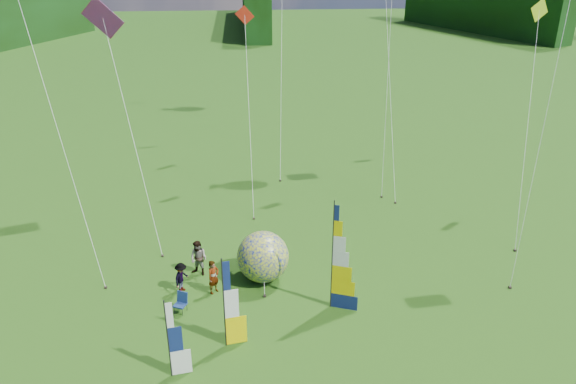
{
  "coord_description": "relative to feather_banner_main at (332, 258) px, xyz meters",
  "views": [
    {
      "loc": [
        -2.76,
        -17.03,
        15.28
      ],
      "look_at": [
        -1.0,
        4.0,
        5.5
      ],
      "focal_mm": 35.0,
      "sensor_mm": 36.0,
      "label": 1
    }
  ],
  "objects": [
    {
      "name": "small_kite_yellow",
      "position": [
        11.95,
        7.76,
        3.67
      ],
      "size": [
        8.92,
        11.31,
        12.45
      ],
      "primitive_type": null,
      "rotation": [
        0.0,
        0.0,
        0.41
      ],
      "color": "#E1F623",
      "rests_on": "ground"
    },
    {
      "name": "spectator_c",
      "position": [
        -6.73,
        1.77,
        -1.8
      ],
      "size": [
        0.74,
        1.03,
        1.5
      ],
      "primitive_type": "imported",
      "rotation": [
        0.0,
        0.0,
        1.13
      ],
      "color": "#66594C",
      "rests_on": "ground"
    },
    {
      "name": "feather_banner_main",
      "position": [
        0.0,
        0.0,
        0.0
      ],
      "size": [
        1.32,
        0.58,
        5.1
      ],
      "primitive_type": null,
      "rotation": [
        0.0,
        0.0,
        -0.36
      ],
      "color": "navy",
      "rests_on": "ground"
    },
    {
      "name": "small_kite_red",
      "position": [
        -3.24,
        12.46,
        3.26
      ],
      "size": [
        4.8,
        9.73,
        11.61
      ],
      "primitive_type": null,
      "rotation": [
        0.0,
        0.0,
        0.29
      ],
      "color": "red",
      "rests_on": "ground"
    },
    {
      "name": "bol_inflatable",
      "position": [
        -2.91,
        2.47,
        -1.31
      ],
      "size": [
        2.68,
        2.68,
        2.49
      ],
      "primitive_type": "sphere",
      "rotation": [
        0.0,
        0.0,
        -0.08
      ],
      "color": "#030E7D",
      "rests_on": "ground"
    },
    {
      "name": "camp_chair",
      "position": [
        -6.66,
        0.11,
        -2.08
      ],
      "size": [
        0.72,
        0.72,
        0.95
      ],
      "primitive_type": null,
      "rotation": [
        0.0,
        0.0,
        -0.41
      ],
      "color": "navy",
      "rests_on": "ground"
    },
    {
      "name": "treeline_ring",
      "position": [
        -0.87,
        -3.46,
        1.45
      ],
      "size": [
        210.0,
        210.0,
        8.0
      ],
      "primitive_type": null,
      "color": "#134215",
      "rests_on": "ground"
    },
    {
      "name": "kite_whale",
      "position": [
        5.8,
        15.96,
        8.17
      ],
      "size": [
        3.95,
        15.05,
        21.44
      ],
      "primitive_type": null,
      "rotation": [
        0.0,
        0.0,
        0.02
      ],
      "color": "black",
      "rests_on": "ground"
    },
    {
      "name": "small_kite_pink",
      "position": [
        -12.42,
        5.72,
        4.81
      ],
      "size": [
        9.04,
        10.78,
        14.73
      ],
      "primitive_type": null,
      "rotation": [
        0.0,
        0.0,
        -0.33
      ],
      "color": "#F9509D",
      "rests_on": "ground"
    },
    {
      "name": "kite_rainbow_delta",
      "position": [
        -9.68,
        9.02,
        3.92
      ],
      "size": [
        9.66,
        13.44,
        12.93
      ],
      "primitive_type": null,
      "rotation": [
        0.0,
        0.0,
        -0.2
      ],
      "color": "#FF0008",
      "rests_on": "ground"
    },
    {
      "name": "side_banner_left",
      "position": [
        -4.63,
        -2.23,
        -0.57
      ],
      "size": [
        1.09,
        0.3,
        3.97
      ],
      "primitive_type": null,
      "rotation": [
        0.0,
        0.0,
        0.18
      ],
      "color": "#EFD100",
      "rests_on": "ground"
    },
    {
      "name": "small_kite_orange",
      "position": [
        5.6,
        14.23,
        6.52
      ],
      "size": [
        4.86,
        9.01,
        18.14
      ],
      "primitive_type": null,
      "rotation": [
        0.0,
        0.0,
        0.17
      ],
      "color": "orange",
      "rests_on": "ground"
    },
    {
      "name": "spectator_b",
      "position": [
        -6.02,
        3.13,
        -1.64
      ],
      "size": [
        0.99,
        0.82,
        1.83
      ],
      "primitive_type": "imported",
      "rotation": [
        0.0,
        0.0,
        -0.52
      ],
      "color": "#66594C",
      "rests_on": "ground"
    },
    {
      "name": "spectator_d",
      "position": [
        -3.59,
        3.31,
        -1.62
      ],
      "size": [
        1.16,
        0.98,
        1.87
      ],
      "primitive_type": "imported",
      "rotation": [
        0.0,
        0.0,
        2.56
      ],
      "color": "#66594C",
      "rests_on": "ground"
    },
    {
      "name": "kite_parafoil",
      "position": [
        10.48,
        3.65,
        6.43
      ],
      "size": [
        8.19,
        10.3,
        17.95
      ],
      "primitive_type": null,
      "rotation": [
        0.0,
        0.0,
        -0.08
      ],
      "color": "maroon",
      "rests_on": "ground"
    },
    {
      "name": "ground",
      "position": [
        -0.87,
        -3.46,
        -2.55
      ],
      "size": [
        220.0,
        220.0,
        0.0
      ],
      "primitive_type": "plane",
      "color": "#3F6D1C",
      "rests_on": "ground"
    },
    {
      "name": "spectator_a",
      "position": [
        -5.24,
        1.55,
        -1.71
      ],
      "size": [
        0.72,
        0.72,
        1.68
      ],
      "primitive_type": "imported",
      "rotation": [
        0.0,
        0.0,
        0.78
      ],
      "color": "#66594C",
      "rests_on": "ground"
    },
    {
      "name": "small_kite_green",
      "position": [
        -0.72,
        19.54,
        7.37
      ],
      "size": [
        7.83,
        13.47,
        19.84
      ],
      "primitive_type": null,
      "rotation": [
        0.0,
        0.0,
        0.36
      ],
      "color": "green",
      "rests_on": "ground"
    },
    {
      "name": "side_banner_far",
      "position": [
        -6.66,
        -3.79,
        -0.89
      ],
      "size": [
        0.99,
        0.27,
        3.33
      ],
      "primitive_type": null,
      "rotation": [
        0.0,
        0.0,
        0.17
      ],
      "color": "white",
      "rests_on": "ground"
    }
  ]
}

